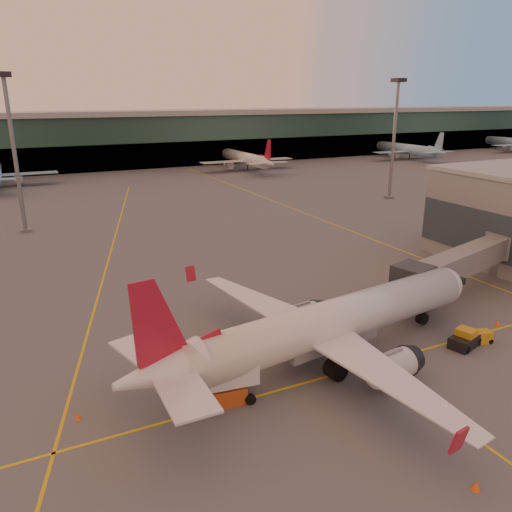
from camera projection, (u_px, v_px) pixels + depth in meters
name	position (u px, v px, depth m)	size (l,w,h in m)	color
ground	(362.00, 411.00, 36.51)	(600.00, 600.00, 0.00)	#4C4F54
taxi_markings	(129.00, 257.00, 71.54)	(100.12, 173.00, 0.01)	gold
terminal	(82.00, 141.00, 155.21)	(400.00, 20.00, 17.60)	#19382D
mast_west_near	(13.00, 143.00, 80.13)	(2.40, 2.40, 25.60)	slate
mast_east_near	(395.00, 131.00, 107.97)	(2.40, 2.40, 25.60)	slate
distant_aircraft_row	(136.00, 177.00, 142.04)	(350.00, 34.00, 13.00)	#83B5DB
main_airplane	(325.00, 326.00, 42.04)	(35.91, 32.50, 10.85)	silver
jet_bridge	(467.00, 261.00, 57.76)	(23.50, 8.94, 5.52)	slate
catering_truck	(222.00, 373.00, 36.98)	(5.59, 3.00, 4.15)	#B04719
gpu_cart	(481.00, 337.00, 46.53)	(2.15, 1.60, 1.12)	#BC8B17
pushback_tug	(466.00, 339.00, 45.74)	(3.71, 2.65, 1.72)	black
cone_nose	(497.00, 322.00, 50.07)	(0.49, 0.49, 0.62)	#FF5B0D
cone_tail	(78.00, 416.00, 35.46)	(0.46, 0.46, 0.58)	#FF5B0D
cone_wing_right	(476.00, 486.00, 29.08)	(0.49, 0.49, 0.63)	#FF5B0D
cone_wing_left	(236.00, 292.00, 58.04)	(0.37, 0.37, 0.48)	#FF5B0D
cone_fwd	(466.00, 338.00, 46.80)	(0.48, 0.48, 0.61)	#FF5B0D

